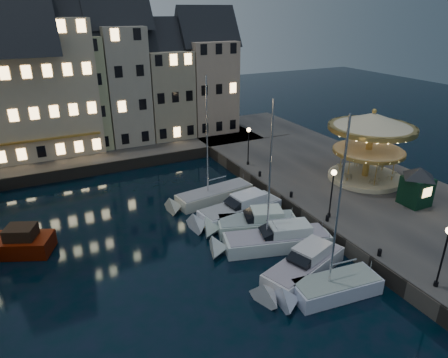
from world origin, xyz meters
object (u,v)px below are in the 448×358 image
motorboat_d (252,224)px  streetlamp_d (371,143)px  red_fishing_boat (5,245)px  streetlamp_a (445,249)px  motorboat_b (301,269)px  bollard_b (327,218)px  carousel (371,134)px  bollard_d (260,173)px  motorboat_e (236,211)px  bollard_c (291,194)px  motorboat_c (272,240)px  bollard_a (380,252)px  motorboat_a (328,289)px  streetlamp_c (249,141)px  streetlamp_b (332,187)px  ticket_kiosk (418,180)px  motorboat_f (210,197)px

motorboat_d → streetlamp_d: bearing=14.0°
motorboat_d → red_fishing_boat: bearing=163.3°
streetlamp_a → motorboat_b: size_ratio=0.52×
bollard_b → motorboat_d: (-5.10, 3.27, -0.96)m
motorboat_b → carousel: bearing=31.4°
bollard_d → carousel: 11.43m
streetlamp_d → bollard_b: bearing=-147.8°
bollard_d → motorboat_e: motorboat_e is taller
streetlamp_d → carousel: size_ratio=0.51×
streetlamp_a → red_fishing_boat: size_ratio=0.56×
bollard_c → motorboat_c: bearing=-137.3°
bollard_b → carousel: 11.30m
bollard_a → bollard_d: (0.00, 16.00, 0.00)m
motorboat_a → motorboat_d: (-0.22, 9.33, 0.10)m
motorboat_b → carousel: carousel is taller
streetlamp_c → bollard_c: streetlamp_c is taller
motorboat_e → red_fishing_boat: size_ratio=1.16×
streetlamp_a → bollard_c: streetlamp_a is taller
streetlamp_a → motorboat_e: size_ratio=0.48×
motorboat_c → bollard_d: bearing=63.7°
motorboat_c → motorboat_d: bearing=91.5°
carousel → motorboat_d: bearing=-172.6°
streetlamp_a → motorboat_a: (-5.47, 3.44, -3.48)m
streetlamp_d → motorboat_b: bearing=-147.1°
motorboat_d → streetlamp_c: bearing=62.0°
streetlamp_b → bollard_d: (-0.60, 10.00, -2.41)m
bollard_a → motorboat_a: size_ratio=0.05×
motorboat_a → red_fishing_boat: (-18.57, 14.82, 0.16)m
motorboat_c → ticket_kiosk: motorboat_c is taller
motorboat_c → motorboat_d: motorboat_c is taller
motorboat_a → bollard_c: bearing=66.2°
bollard_d → motorboat_a: motorboat_a is taller
motorboat_c → carousel: size_ratio=1.49×
bollard_d → red_fishing_boat: 23.53m
motorboat_e → motorboat_c: bearing=-88.7°
bollard_a → red_fishing_boat: (-23.45, 14.26, -0.91)m
carousel → streetlamp_b: bearing=-151.4°
bollard_a → motorboat_d: (-5.10, 8.77, -0.96)m
bollard_c → motorboat_a: 12.13m
red_fishing_boat → ticket_kiosk: red_fishing_boat is taller
bollard_d → red_fishing_boat: (-23.45, -1.74, -0.91)m
streetlamp_a → ticket_kiosk: bearing=46.0°
streetlamp_b → motorboat_f: (-6.57, 9.37, -3.49)m
motorboat_d → carousel: 15.25m
motorboat_b → motorboat_d: 6.86m
motorboat_f → carousel: bearing=-17.6°
streetlamp_d → motorboat_b: size_ratio=0.52×
streetlamp_b → bollard_a: bearing=-95.7°
streetlamp_a → motorboat_c: size_ratio=0.34×
bollard_a → motorboat_b: bearing=159.9°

